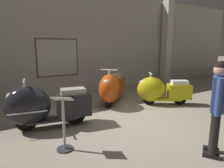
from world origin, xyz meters
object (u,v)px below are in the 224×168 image
(scooter_0, at_px, (43,106))
(scooter_2, at_px, (160,90))
(visitor_0, at_px, (217,102))
(scooter_1, at_px, (112,88))
(info_stanchion, at_px, (64,128))

(scooter_0, height_order, scooter_2, scooter_0)
(visitor_0, bearing_deg, scooter_0, 8.15)
(scooter_1, distance_m, visitor_0, 3.31)
(scooter_1, bearing_deg, visitor_0, 43.58)
(scooter_0, distance_m, info_stanchion, 1.11)
(scooter_2, distance_m, info_stanchion, 3.42)
(scooter_0, relative_size, scooter_2, 1.15)
(scooter_1, bearing_deg, scooter_2, 100.34)
(scooter_0, height_order, info_stanchion, scooter_0)
(visitor_0, relative_size, info_stanchion, 1.60)
(visitor_0, height_order, info_stanchion, visitor_0)
(visitor_0, bearing_deg, scooter_2, -58.77)
(scooter_0, bearing_deg, info_stanchion, 105.29)
(scooter_2, relative_size, visitor_0, 1.03)
(visitor_0, distance_m, info_stanchion, 2.48)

